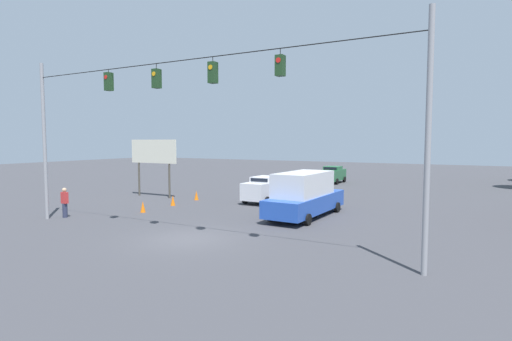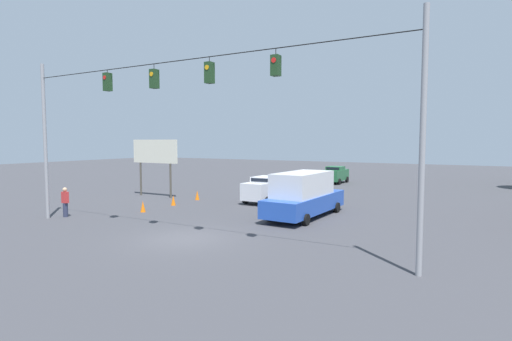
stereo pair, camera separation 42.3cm
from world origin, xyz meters
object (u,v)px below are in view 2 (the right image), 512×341
(box_truck_blue_crossing_near, at_px, (304,195))
(pedestrian, at_px, (65,202))
(traffic_cone_nearest, at_px, (143,206))
(traffic_cone_third, at_px, (197,195))
(sedan_white_withflow_mid, at_px, (266,189))
(roadside_billboard, at_px, (155,155))
(overhead_signal_span, at_px, (180,117))
(sedan_green_withflow_deep, at_px, (335,174))
(traffic_cone_second, at_px, (173,200))

(box_truck_blue_crossing_near, xyz_separation_m, pedestrian, (12.47, 7.06, -0.44))
(traffic_cone_nearest, bearing_deg, traffic_cone_third, -87.31)
(sedan_white_withflow_mid, xyz_separation_m, traffic_cone_third, (5.13, 1.71, -0.64))
(traffic_cone_nearest, relative_size, roadside_billboard, 0.15)
(pedestrian, bearing_deg, traffic_cone_third, -105.25)
(overhead_signal_span, distance_m, sedan_white_withflow_mid, 12.94)
(sedan_green_withflow_deep, xyz_separation_m, box_truck_blue_crossing_near, (-4.56, 19.60, 0.39))
(pedestrian, bearing_deg, sedan_green_withflow_deep, -106.51)
(box_truck_blue_crossing_near, distance_m, traffic_cone_second, 9.79)
(roadside_billboard, xyz_separation_m, pedestrian, (-1.56, 9.23, -2.54))
(overhead_signal_span, relative_size, sedan_white_withflow_mid, 4.58)
(roadside_billboard, relative_size, pedestrian, 2.62)
(sedan_white_withflow_mid, relative_size, traffic_cone_third, 6.25)
(traffic_cone_second, xyz_separation_m, roadside_billboard, (4.30, -2.73, 3.08))
(traffic_cone_second, distance_m, pedestrian, 7.07)
(traffic_cone_third, bearing_deg, overhead_signal_span, 124.74)
(box_truck_blue_crossing_near, xyz_separation_m, traffic_cone_nearest, (9.61, 3.59, -0.98))
(traffic_cone_second, relative_size, traffic_cone_third, 1.00)
(traffic_cone_third, bearing_deg, pedestrian, 74.75)
(traffic_cone_second, bearing_deg, pedestrian, 67.11)
(traffic_cone_nearest, height_order, traffic_cone_second, same)
(sedan_green_withflow_deep, height_order, traffic_cone_nearest, sedan_green_withflow_deep)
(roadside_billboard, bearing_deg, box_truck_blue_crossing_near, 171.22)
(overhead_signal_span, distance_m, roadside_billboard, 15.19)
(overhead_signal_span, relative_size, box_truck_blue_crossing_near, 2.84)
(sedan_white_withflow_mid, distance_m, roadside_billboard, 9.76)
(traffic_cone_nearest, height_order, pedestrian, pedestrian)
(overhead_signal_span, xyz_separation_m, traffic_cone_nearest, (6.80, -4.25, -5.29))
(overhead_signal_span, height_order, traffic_cone_second, overhead_signal_span)
(overhead_signal_span, relative_size, traffic_cone_third, 28.63)
(traffic_cone_third, height_order, pedestrian, pedestrian)
(sedan_white_withflow_mid, bearing_deg, roadside_billboard, 11.66)
(sedan_white_withflow_mid, height_order, box_truck_blue_crossing_near, box_truck_blue_crossing_near)
(sedan_green_withflow_deep, bearing_deg, overhead_signal_span, 93.64)
(overhead_signal_span, bearing_deg, pedestrian, -4.61)
(sedan_white_withflow_mid, distance_m, box_truck_blue_crossing_near, 6.28)
(box_truck_blue_crossing_near, xyz_separation_m, roadside_billboard, (14.03, -2.17, 2.10))
(sedan_white_withflow_mid, height_order, traffic_cone_second, sedan_white_withflow_mid)
(sedan_white_withflow_mid, distance_m, sedan_green_withflow_deep, 15.52)
(sedan_green_withflow_deep, distance_m, roadside_billboard, 19.99)
(traffic_cone_second, bearing_deg, box_truck_blue_crossing_near, -176.66)
(roadside_billboard, height_order, pedestrian, roadside_billboard)
(traffic_cone_nearest, bearing_deg, traffic_cone_second, -87.93)
(sedan_white_withflow_mid, xyz_separation_m, sedan_green_withflow_deep, (-0.21, -15.52, -0.05))
(roadside_billboard, bearing_deg, sedan_green_withflow_deep, -118.50)
(sedan_green_withflow_deep, xyz_separation_m, traffic_cone_second, (5.16, 20.17, -0.59))
(box_truck_blue_crossing_near, relative_size, traffic_cone_second, 10.07)
(overhead_signal_span, xyz_separation_m, traffic_cone_third, (7.08, -10.21, -5.29))
(traffic_cone_third, bearing_deg, traffic_cone_second, 93.32)
(sedan_white_withflow_mid, xyz_separation_m, roadside_billboard, (9.26, 1.91, 2.44))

